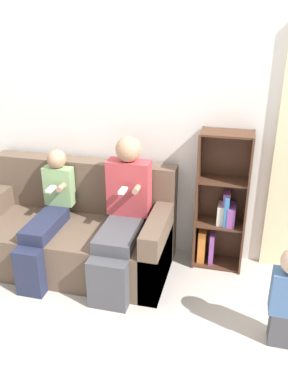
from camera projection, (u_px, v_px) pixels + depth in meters
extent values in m
plane|color=#BCB2A8|center=(89.00, 303.00, 3.29)|extent=(14.00, 14.00, 0.00)
cube|color=silver|center=(122.00, 119.00, 3.65)|extent=(10.00, 0.06, 2.55)
cube|color=brown|center=(70.00, 250.00, 3.63)|extent=(1.74, 0.68, 0.41)
cube|color=brown|center=(86.00, 205.00, 3.91)|extent=(1.74, 0.19, 0.91)
cube|color=brown|center=(157.00, 252.00, 3.41)|extent=(0.16, 0.68, 0.62)
cube|color=#47474C|center=(108.00, 285.00, 3.16)|extent=(0.31, 0.12, 0.41)
cube|color=#47474C|center=(119.00, 236.00, 3.33)|extent=(0.31, 0.49, 0.11)
cube|color=#B73D42|center=(129.00, 187.00, 3.50)|extent=(0.37, 0.17, 0.48)
sphere|color=tan|center=(128.00, 149.00, 3.36)|extent=(0.22, 0.22, 0.22)
cylinder|color=tan|center=(136.00, 189.00, 3.34)|extent=(0.05, 0.10, 0.05)
cube|color=white|center=(123.00, 191.00, 3.32)|extent=(0.05, 0.12, 0.02)
cube|color=#232842|center=(30.00, 272.00, 3.31)|extent=(0.22, 0.12, 0.41)
cube|color=#232842|center=(45.00, 225.00, 3.50)|extent=(0.22, 0.54, 0.11)
cube|color=#84AD70|center=(59.00, 186.00, 3.69)|extent=(0.26, 0.12, 0.36)
sphere|color=tan|center=(57.00, 159.00, 3.59)|extent=(0.17, 0.17, 0.17)
cylinder|color=tan|center=(61.00, 188.00, 3.57)|extent=(0.05, 0.10, 0.05)
cube|color=white|center=(51.00, 189.00, 3.54)|extent=(0.05, 0.12, 0.02)
cube|color=#47474C|center=(283.00, 327.00, 2.85)|extent=(0.19, 0.14, 0.26)
cube|color=#4C2D1E|center=(198.00, 200.00, 3.59)|extent=(0.02, 0.27, 1.26)
cube|color=#4C2D1E|center=(246.00, 205.00, 3.50)|extent=(0.02, 0.27, 1.26)
cube|color=#4C2D1E|center=(223.00, 197.00, 3.66)|extent=(0.44, 0.02, 1.26)
cube|color=#4C2D1E|center=(216.00, 262.00, 3.80)|extent=(0.40, 0.24, 0.02)
cube|color=#4C2D1E|center=(220.00, 223.00, 3.63)|extent=(0.40, 0.24, 0.02)
cube|color=#4C2D1E|center=(223.00, 181.00, 3.46)|extent=(0.40, 0.24, 0.02)
cube|color=#4C2D1E|center=(228.00, 133.00, 3.29)|extent=(0.40, 0.24, 0.02)
cube|color=#934CA3|center=(226.00, 208.00, 3.55)|extent=(0.06, 0.13, 0.30)
cube|color=#934CA3|center=(231.00, 215.00, 3.57)|extent=(0.07, 0.20, 0.18)
cube|color=teal|center=(227.00, 209.00, 3.56)|extent=(0.04, 0.19, 0.28)
cube|color=beige|center=(221.00, 213.00, 3.59)|extent=(0.06, 0.16, 0.18)
cube|color=orange|center=(202.00, 245.00, 3.76)|extent=(0.07, 0.14, 0.32)
cube|color=#934CA3|center=(212.00, 247.00, 3.74)|extent=(0.04, 0.16, 0.31)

